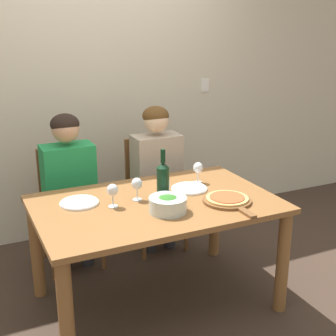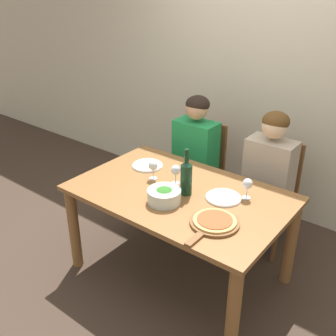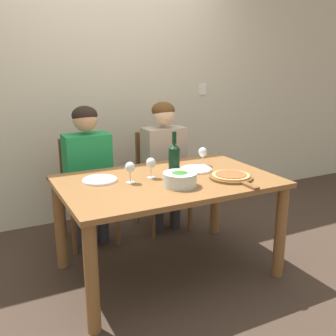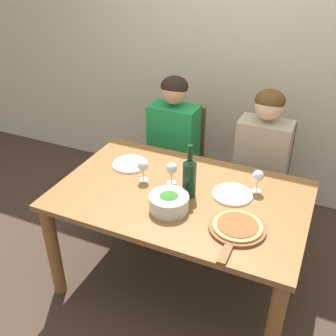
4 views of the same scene
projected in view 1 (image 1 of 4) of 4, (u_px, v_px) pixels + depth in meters
name	position (u px, v px, depth m)	size (l,w,h in m)	color
ground_plane	(157.00, 301.00, 3.20)	(40.00, 40.00, 0.00)	#3D2D23
back_wall	(91.00, 80.00, 3.96)	(10.00, 0.06, 2.70)	beige
dining_table	(156.00, 218.00, 3.02)	(1.53, 0.98, 0.73)	brown
chair_left	(68.00, 203.00, 3.64)	(0.42, 0.42, 0.91)	brown
chair_right	(152.00, 189.00, 3.93)	(0.42, 0.42, 0.91)	brown
person_woman	(69.00, 178.00, 3.47)	(0.47, 0.51, 1.20)	#28282D
person_man	(157.00, 166.00, 3.76)	(0.47, 0.51, 1.20)	#28282D
wine_bottle	(163.00, 180.00, 2.96)	(0.08, 0.08, 0.34)	black
broccoli_bowl	(168.00, 204.00, 2.81)	(0.23, 0.23, 0.10)	silver
dinner_plate_left	(79.00, 203.00, 2.94)	(0.25, 0.25, 0.02)	white
dinner_plate_right	(189.00, 188.00, 3.19)	(0.25, 0.25, 0.02)	white
pizza_on_board	(228.00, 200.00, 2.97)	(0.31, 0.45, 0.04)	brown
wine_glass_left	(113.00, 191.00, 2.87)	(0.07, 0.07, 0.15)	silver
wine_glass_right	(198.00, 169.00, 3.30)	(0.07, 0.07, 0.15)	silver
wine_glass_centre	(137.00, 185.00, 2.98)	(0.07, 0.07, 0.15)	silver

